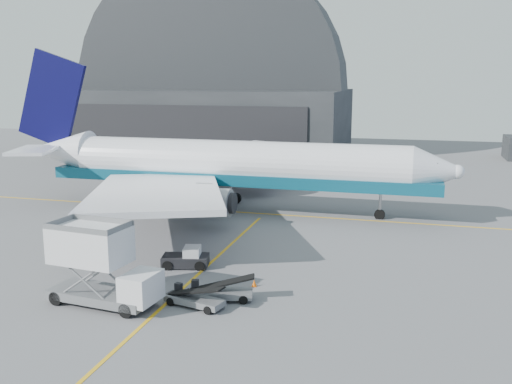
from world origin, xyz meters
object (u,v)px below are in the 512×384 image
(pushback_tug, at_px, (187,259))
(belt_loader_b, at_px, (194,299))
(catering_truck, at_px, (100,266))
(airliner, at_px, (221,165))
(belt_loader_a, at_px, (220,292))

(pushback_tug, xyz_separation_m, belt_loader_b, (3.37, -7.12, -0.12))
(catering_truck, height_order, pushback_tug, catering_truck)
(airliner, distance_m, catering_truck, 27.64)
(airliner, bearing_deg, pushback_tug, -79.12)
(catering_truck, bearing_deg, pushback_tug, 79.60)
(pushback_tug, bearing_deg, belt_loader_b, -77.58)
(pushback_tug, xyz_separation_m, belt_loader_a, (4.61, -5.69, -0.08))
(catering_truck, height_order, belt_loader_a, catering_truck)
(airliner, xyz_separation_m, pushback_tug, (3.69, -19.17, -4.34))
(pushback_tug, distance_m, belt_loader_a, 7.32)
(airliner, distance_m, belt_loader_b, 27.58)
(airliner, relative_size, pushback_tug, 13.11)
(airliner, relative_size, belt_loader_b, 11.83)
(catering_truck, distance_m, pushback_tug, 8.93)
(belt_loader_a, bearing_deg, belt_loader_b, -145.25)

